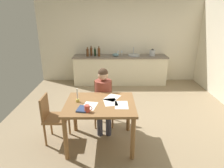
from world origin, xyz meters
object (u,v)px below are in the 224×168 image
(dining_table, at_px, (100,110))
(bottle_sauce, at_px, (99,52))
(wine_glass_near_sink, at_px, (122,51))
(wine_glass_by_kettle, at_px, (118,51))
(sink_unit, at_px, (134,55))
(candlestick, at_px, (78,98))
(stovetop_kettle, at_px, (152,53))
(chair_side_empty, at_px, (53,116))
(bottle_wine_red, at_px, (95,52))
(bottle_oil, at_px, (87,52))
(chair_at_table, at_px, (103,100))
(coffee_mug, at_px, (87,109))
(mixing_bowl, at_px, (116,55))
(book_magazine, at_px, (83,109))
(bottle_vinegar, at_px, (91,52))
(person_seated, at_px, (103,95))

(dining_table, xyz_separation_m, bottle_sauce, (-0.19, 3.07, 0.38))
(wine_glass_near_sink, height_order, wine_glass_by_kettle, same)
(sink_unit, distance_m, bottle_sauce, 1.10)
(wine_glass_near_sink, bearing_deg, candlestick, -105.38)
(dining_table, distance_m, stovetop_kettle, 3.50)
(chair_side_empty, bearing_deg, bottle_wine_red, 80.43)
(candlestick, xyz_separation_m, bottle_sauce, (0.18, 3.02, 0.19))
(chair_side_empty, relative_size, bottle_oil, 2.99)
(candlestick, height_order, sink_unit, sink_unit)
(bottle_wine_red, bearing_deg, wine_glass_near_sink, 9.97)
(chair_at_table, distance_m, wine_glass_near_sink, 2.71)
(dining_table, bearing_deg, coffee_mug, -120.01)
(chair_at_table, xyz_separation_m, bottle_sauce, (-0.21, 2.37, 0.53))
(dining_table, distance_m, mixing_bowl, 3.11)
(book_magazine, height_order, bottle_oil, bottle_oil)
(coffee_mug, xyz_separation_m, book_magazine, (-0.08, 0.07, -0.04))
(sink_unit, relative_size, stovetop_kettle, 1.64)
(sink_unit, height_order, stovetop_kettle, sink_unit)
(mixing_bowl, bearing_deg, bottle_sauce, -178.46)
(book_magazine, bearing_deg, wine_glass_by_kettle, 89.45)
(bottle_oil, relative_size, bottle_sauce, 0.91)
(bottle_sauce, bearing_deg, mixing_bowl, 1.54)
(chair_at_table, relative_size, bottle_oil, 3.12)
(bottle_sauce, height_order, wine_glass_by_kettle, bottle_sauce)
(chair_at_table, distance_m, bottle_wine_red, 2.54)
(sink_unit, xyz_separation_m, stovetop_kettle, (0.58, -0.00, 0.08))
(bottle_vinegar, bearing_deg, chair_at_table, -79.47)
(wine_glass_near_sink, bearing_deg, dining_table, -99.06)
(bottle_wine_red, xyz_separation_m, wine_glass_by_kettle, (0.72, 0.15, -0.00))
(book_magazine, xyz_separation_m, bottle_sauce, (0.07, 3.29, 0.25))
(wine_glass_near_sink, bearing_deg, mixing_bowl, -131.62)
(chair_side_empty, height_order, stovetop_kettle, stovetop_kettle)
(candlestick, relative_size, mixing_bowl, 1.15)
(dining_table, height_order, person_seated, person_seated)
(dining_table, bearing_deg, stovetop_kettle, 64.90)
(chair_side_empty, height_order, wine_glass_near_sink, wine_glass_near_sink)
(candlestick, xyz_separation_m, bottle_wine_red, (0.06, 3.11, 0.17))
(chair_side_empty, bearing_deg, person_seated, 27.64)
(coffee_mug, bearing_deg, person_seated, 76.34)
(book_magazine, relative_size, wine_glass_near_sink, 1.40)
(sink_unit, xyz_separation_m, mixing_bowl, (-0.58, -0.08, 0.02))
(bottle_wine_red, relative_size, wine_glass_near_sink, 1.67)
(bottle_wine_red, height_order, stovetop_kettle, bottle_wine_red)
(bottle_wine_red, bearing_deg, bottle_vinegar, 171.77)
(dining_table, height_order, chair_side_empty, chair_side_empty)
(mixing_bowl, relative_size, wine_glass_near_sink, 1.34)
(bottle_vinegar, bearing_deg, stovetop_kettle, -0.57)
(sink_unit, bearing_deg, mixing_bowl, -171.97)
(coffee_mug, xyz_separation_m, wine_glass_near_sink, (0.70, 3.61, 0.18))
(bottle_sauce, height_order, wine_glass_near_sink, bottle_sauce)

